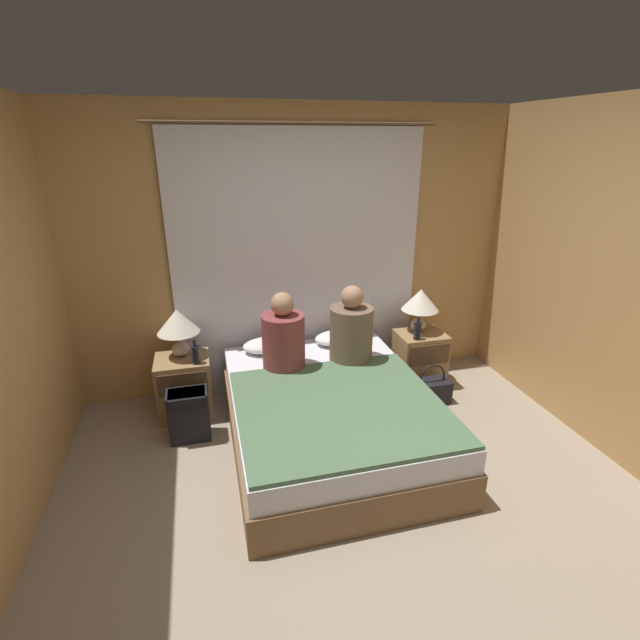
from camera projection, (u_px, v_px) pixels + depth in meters
ground_plane at (371, 532)px, 2.78m from camera, size 16.00×16.00×0.00m
wall_back at (298, 253)px, 4.15m from camera, size 4.02×0.06×2.50m
curtain_panel at (299, 264)px, 4.13m from camera, size 2.41×0.02×2.34m
bed at (329, 416)px, 3.55m from camera, size 1.48×1.94×0.45m
nightstand_left at (185, 386)px, 3.90m from camera, size 0.44×0.39×0.52m
nightstand_right at (419, 358)px, 4.41m from camera, size 0.44×0.39×0.52m
lamp_left at (178, 324)px, 3.77m from camera, size 0.34×0.34×0.41m
lamp_right at (420, 302)px, 4.27m from camera, size 0.34×0.34×0.41m
pillow_left at (270, 345)px, 4.07m from camera, size 0.48×0.29×0.12m
pillow_right at (341, 338)px, 4.23m from camera, size 0.48×0.29×0.12m
blanket_on_bed at (340, 406)px, 3.22m from camera, size 1.42×1.34×0.03m
person_left_in_bed at (283, 338)px, 3.70m from camera, size 0.35×0.35×0.65m
person_right_in_bed at (351, 331)px, 3.83m from camera, size 0.36×0.36×0.66m
beer_bottle_on_left_stand at (196, 354)px, 3.70m from camera, size 0.07×0.07×0.21m
beer_bottle_on_right_stand at (417, 331)px, 4.15m from camera, size 0.07×0.07×0.22m
backpack_on_floor at (189, 412)px, 3.58m from camera, size 0.31×0.22×0.41m
handbag_on_floor at (431, 390)px, 4.13m from camera, size 0.32×0.19×0.37m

